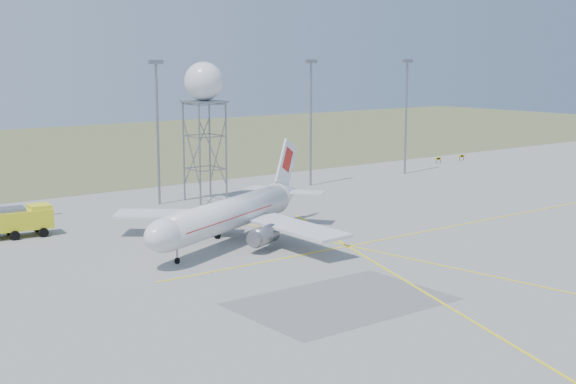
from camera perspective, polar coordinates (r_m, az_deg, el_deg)
grass_strip at (r=187.78m, az=-17.24°, el=2.77°), size 400.00×120.00×0.03m
mast_b at (r=115.18m, az=-9.27°, el=5.06°), size 2.20×0.50×20.50m
mast_c at (r=130.74m, az=1.64°, el=5.71°), size 2.20×0.50×20.50m
mast_d at (r=145.60m, az=8.41°, el=6.01°), size 2.20×0.50×20.50m
taxi_sign_near at (r=162.07m, az=10.64°, el=2.33°), size 1.60×0.17×1.20m
taxi_sign_far at (r=167.32m, az=12.25°, el=2.50°), size 1.60×0.17×1.20m
airliner_main at (r=90.77m, az=-4.16°, el=-1.62°), size 29.91×27.84×10.74m
radar_tower at (r=116.99m, az=-5.96°, el=4.85°), size 5.59×5.59×20.23m
fire_truck at (r=99.12m, az=-18.91°, el=-2.08°), size 9.46×4.62×3.65m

